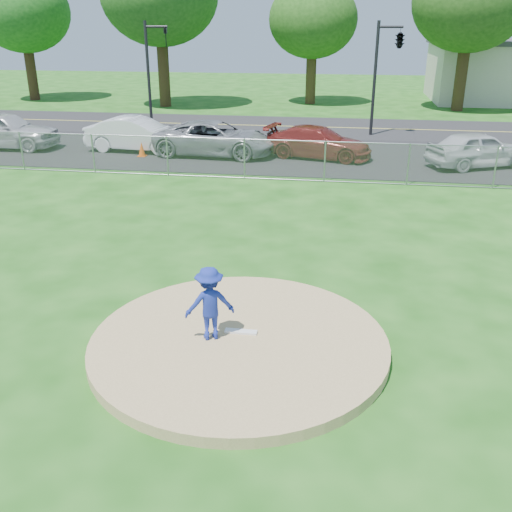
{
  "coord_description": "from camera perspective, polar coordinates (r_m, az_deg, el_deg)",
  "views": [
    {
      "loc": [
        1.69,
        -8.84,
        5.51
      ],
      "look_at": [
        0.0,
        2.0,
        1.0
      ],
      "focal_mm": 40.0,
      "sensor_mm": 36.0,
      "label": 1
    }
  ],
  "objects": [
    {
      "name": "parked_car_darkred",
      "position": [
        25.36,
        6.26,
        11.23
      ],
      "size": [
        4.93,
        2.89,
        1.34
      ],
      "primitive_type": "imported",
      "rotation": [
        0.0,
        0.0,
        1.34
      ],
      "color": "maroon",
      "rests_on": "parking_lot"
    },
    {
      "name": "parked_car_white",
      "position": [
        27.14,
        -11.8,
        11.83
      ],
      "size": [
        4.75,
        1.96,
        1.53
      ],
      "primitive_type": "imported",
      "rotation": [
        0.0,
        0.0,
        1.5
      ],
      "color": "white",
      "rests_on": "parking_lot"
    },
    {
      "name": "pitcher",
      "position": [
        10.17,
        -4.65,
        -4.75
      ],
      "size": [
        1.02,
        0.81,
        1.38
      ],
      "primitive_type": "imported",
      "rotation": [
        0.0,
        0.0,
        3.53
      ],
      "color": "navy",
      "rests_on": "pitchers_mound"
    },
    {
      "name": "tree_center",
      "position": [
        42.94,
        5.76,
        23.52
      ],
      "size": [
        6.16,
        6.16,
        9.84
      ],
      "color": "#392915",
      "rests_on": "ground"
    },
    {
      "name": "pitching_rubber",
      "position": [
        10.61,
        -1.51,
        -7.57
      ],
      "size": [
        0.6,
        0.15,
        0.04
      ],
      "primitive_type": "cube",
      "color": "white",
      "rests_on": "pitchers_mound"
    },
    {
      "name": "traffic_signal_center",
      "position": [
        30.94,
        13.95,
        20.07
      ],
      "size": [
        1.42,
        2.48,
        5.6
      ],
      "color": "black",
      "rests_on": "ground"
    },
    {
      "name": "street",
      "position": [
        33.34,
        5.99,
        12.72
      ],
      "size": [
        60.0,
        7.0,
        0.01
      ],
      "primitive_type": "cube",
      "color": "black",
      "rests_on": "ground"
    },
    {
      "name": "traffic_cone",
      "position": [
        26.05,
        -11.36,
        10.43
      ],
      "size": [
        0.32,
        0.32,
        0.63
      ],
      "primitive_type": "cone",
      "color": "#DD520B",
      "rests_on": "parking_lot"
    },
    {
      "name": "parked_car_gray",
      "position": [
        25.79,
        -4.12,
        11.66
      ],
      "size": [
        5.5,
        2.82,
        1.49
      ],
      "primitive_type": "imported",
      "rotation": [
        0.0,
        0.0,
        1.5
      ],
      "color": "gray",
      "rests_on": "parking_lot"
    },
    {
      "name": "parking_lot",
      "position": [
        25.99,
        5.02,
        10.03
      ],
      "size": [
        50.0,
        8.0,
        0.01
      ],
      "primitive_type": "cube",
      "color": "black",
      "rests_on": "ground"
    },
    {
      "name": "chain_link_fence",
      "position": [
        21.44,
        4.18,
        9.46
      ],
      "size": [
        40.0,
        0.06,
        1.5
      ],
      "primitive_type": "cube",
      "color": "gray",
      "rests_on": "ground"
    },
    {
      "name": "traffic_signal_left",
      "position": [
        32.64,
        -10.36,
        18.23
      ],
      "size": [
        1.28,
        0.2,
        5.6
      ],
      "color": "black",
      "rests_on": "ground"
    },
    {
      "name": "pitchers_mound",
      "position": [
        10.5,
        -1.7,
        -8.67
      ],
      "size": [
        5.4,
        5.4,
        0.2
      ],
      "primitive_type": "cylinder",
      "color": "tan",
      "rests_on": "ground"
    },
    {
      "name": "parked_car_pearl",
      "position": [
        25.2,
        21.39,
        9.91
      ],
      "size": [
        4.57,
        3.27,
        1.45
      ],
      "primitive_type": "imported",
      "rotation": [
        0.0,
        0.0,
        1.98
      ],
      "color": "silver",
      "rests_on": "parking_lot"
    },
    {
      "name": "ground",
      "position": [
        19.7,
        3.61,
        6.06
      ],
      "size": [
        120.0,
        120.0,
        0.0
      ],
      "primitive_type": "plane",
      "color": "#154C10",
      "rests_on": "ground"
    },
    {
      "name": "parked_car_silver",
      "position": [
        29.61,
        -23.88,
        11.44
      ],
      "size": [
        5.0,
        2.09,
        1.69
      ],
      "primitive_type": "imported",
      "rotation": [
        0.0,
        0.0,
        1.59
      ],
      "color": "#B1B2B6",
      "rests_on": "parking_lot"
    }
  ]
}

